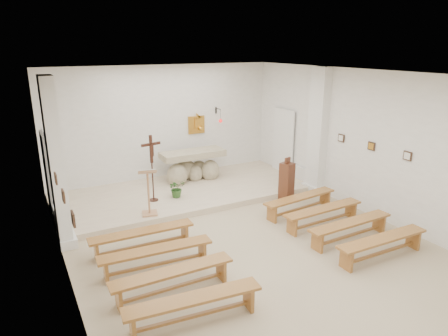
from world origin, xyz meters
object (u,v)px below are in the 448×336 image
bench_left_front (142,236)px  bench_right_front (300,200)px  bench_right_fourth (382,243)px  bench_right_second (323,212)px  donation_pedestal (287,181)px  altar (192,168)px  crucifix_stand (152,163)px  bench_left_fourth (194,303)px  bench_left_second (156,254)px  lectern (148,192)px  bench_left_third (173,276)px  bench_right_third (350,226)px

bench_left_front → bench_right_front: bearing=1.9°
bench_right_fourth → bench_right_second: bearing=91.2°
bench_left_front → donation_pedestal: bearing=14.2°
altar → bench_right_front: bearing=-64.4°
crucifix_stand → bench_left_front: (-0.98, -2.18, -0.82)m
bench_left_fourth → bench_right_fourth: 4.04m
bench_left_fourth → crucifix_stand: bearing=84.2°
bench_left_second → bench_left_fourth: bearing=-85.9°
altar → lectern: 2.72m
lectern → donation_pedestal: (3.72, -0.42, -0.21)m
donation_pedestal → bench_left_second: (-4.32, -1.79, -0.18)m
bench_left_front → bench_left_third: 1.69m
altar → bench_right_front: size_ratio=0.89×
lectern → donation_pedestal: lectern is taller
crucifix_stand → bench_right_front: 3.84m
crucifix_stand → bench_right_third: size_ratio=0.82×
bench_left_second → bench_left_third: 0.84m
altar → bench_left_front: 4.13m
lectern → bench_left_front: size_ratio=0.55×
bench_right_front → bench_left_third: size_ratio=1.01×
bench_right_second → bench_left_third: (-4.04, -0.84, 0.00)m
bench_left_second → bench_right_second: size_ratio=1.00×
bench_right_second → bench_right_fourth: (0.00, -1.69, 0.00)m
bench_right_front → bench_left_second: size_ratio=1.00×
lectern → bench_left_front: lectern is taller
crucifix_stand → bench_right_third: (3.06, -3.86, -0.82)m
bench_right_third → bench_left_second: bearing=167.1°
bench_left_front → bench_right_third: (4.04, -1.69, 0.00)m
bench_right_front → bench_right_second: 0.84m
crucifix_stand → bench_right_second: 4.38m
bench_right_second → bench_left_fourth: bearing=-159.1°
bench_left_second → bench_right_third: size_ratio=1.01×
altar → bench_right_second: (1.48, -4.08, -0.19)m
bench_left_front → bench_right_front: 4.04m
crucifix_stand → donation_pedestal: (3.34, -1.24, -0.64)m
bench_left_front → lectern: bearing=68.2°
bench_left_third → bench_left_fourth: bearing=-89.7°
donation_pedestal → bench_left_third: size_ratio=0.55×
altar → crucifix_stand: (-1.58, -1.06, 0.63)m
bench_left_front → altar: bearing=53.6°
altar → bench_left_front: (-2.56, -3.24, -0.19)m
lectern → bench_right_fourth: bearing=-33.9°
lectern → crucifix_stand: bearing=79.5°
donation_pedestal → crucifix_stand: bearing=143.2°
altar → bench_left_fourth: bearing=-112.9°
bench_right_second → bench_right_third: size_ratio=1.00×
bench_right_third → lectern: bearing=137.3°
bench_left_fourth → altar: bearing=72.1°
crucifix_stand → bench_right_fourth: crucifix_stand is taller
bench_right_third → bench_left_fourth: 4.13m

